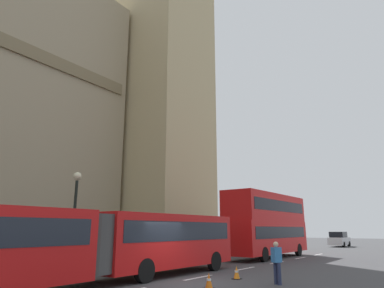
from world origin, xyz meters
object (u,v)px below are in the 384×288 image
object	(u,v)px
articulated_bus	(87,241)
traffic_cone_middle	(237,273)
sedan_lead	(339,239)
pedestrian_near_cones	(277,261)
double_decker_bus	(268,222)
street_lamp	(74,213)
traffic_cone_west	(209,281)

from	to	relation	value
articulated_bus	traffic_cone_middle	size ratio (longest dim) A/B	31.75
sedan_lead	pedestrian_near_cones	size ratio (longest dim) A/B	2.60
double_decker_bus	street_lamp	bearing A→B (deg)	163.13
street_lamp	sedan_lead	bearing A→B (deg)	-7.00
double_decker_bus	traffic_cone_middle	world-z (taller)	double_decker_bus
articulated_bus	traffic_cone_west	size ratio (longest dim) A/B	31.75
traffic_cone_west	pedestrian_near_cones	size ratio (longest dim) A/B	0.34
double_decker_bus	traffic_cone_middle	bearing A→B (deg)	-162.74
double_decker_bus	traffic_cone_middle	xyz separation A→B (m)	(-11.82, -3.67, -2.43)
sedan_lead	traffic_cone_middle	world-z (taller)	sedan_lead
traffic_cone_middle	traffic_cone_west	bearing A→B (deg)	-171.92
sedan_lead	double_decker_bus	bearing A→B (deg)	-179.96
double_decker_bus	sedan_lead	world-z (taller)	double_decker_bus
traffic_cone_middle	street_lamp	distance (m)	9.15
sedan_lead	traffic_cone_west	bearing A→B (deg)	-173.58
double_decker_bus	traffic_cone_middle	distance (m)	12.61
articulated_bus	street_lamp	world-z (taller)	street_lamp
articulated_bus	sedan_lead	size ratio (longest dim) A/B	4.19
traffic_cone_west	articulated_bus	bearing A→B (deg)	122.94
traffic_cone_middle	street_lamp	world-z (taller)	street_lamp
double_decker_bus	sedan_lead	xyz separation A→B (m)	(21.72, 0.02, -1.80)
double_decker_bus	traffic_cone_west	distance (m)	15.44
sedan_lead	traffic_cone_middle	distance (m)	33.74
double_decker_bus	sedan_lead	size ratio (longest dim) A/B	2.42
traffic_cone_middle	pedestrian_near_cones	xyz separation A→B (m)	(-0.39, -2.12, 0.63)
street_lamp	traffic_cone_west	bearing A→B (deg)	-88.94
traffic_cone_middle	street_lamp	xyz separation A→B (m)	(-3.04, 8.18, 2.77)
street_lamp	pedestrian_near_cones	xyz separation A→B (m)	(2.65, -10.30, -2.14)
pedestrian_near_cones	street_lamp	bearing A→B (deg)	104.42
pedestrian_near_cones	articulated_bus	bearing A→B (deg)	131.53
sedan_lead	traffic_cone_west	distance (m)	36.65
double_decker_bus	pedestrian_near_cones	distance (m)	13.63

